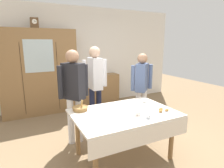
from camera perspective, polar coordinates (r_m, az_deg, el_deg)
ground_plane at (r=3.32m, az=1.64°, el=-19.32°), size 12.00×12.00×0.00m
back_wall at (r=5.32m, az=-12.03°, el=7.93°), size 6.40×0.10×2.70m
dining_table at (r=2.84m, az=3.99°, el=-10.65°), size 1.51×1.04×0.73m
wall_cabinet at (r=4.91m, az=-21.18°, el=3.29°), size 1.77×0.46×2.07m
mantel_clock at (r=4.87m, az=-22.56°, el=16.78°), size 0.18×0.11×0.24m
bookshelf_low at (r=5.46m, az=-3.84°, el=-1.57°), size 1.12×0.35×0.85m
book_stack at (r=5.36m, az=-3.91°, el=3.43°), size 0.17×0.23×0.12m
tea_cup_front_edge at (r=2.71m, az=7.83°, el=-8.93°), size 0.13×0.13×0.06m
tea_cup_near_left at (r=3.29m, az=9.68°, el=-5.13°), size 0.13×0.13×0.06m
tea_cup_mid_right at (r=2.64m, az=10.90°, el=-9.67°), size 0.13×0.13×0.06m
bread_basket at (r=2.92m, az=-9.65°, el=-7.26°), size 0.24×0.24×0.16m
pastry_plate at (r=2.93m, az=15.21°, el=-7.97°), size 0.28×0.28×0.05m
spoon_far_left at (r=3.13m, az=1.16°, el=-6.36°), size 0.12×0.02×0.01m
spoon_mid_left at (r=2.85m, az=-4.38°, el=-8.30°), size 0.12×0.02×0.01m
spoon_near_left at (r=2.42m, az=2.70°, el=-12.22°), size 0.12×0.02×0.01m
person_behind_table_right at (r=3.79m, az=-5.17°, el=1.42°), size 0.52×0.36×1.68m
person_near_right_end at (r=3.94m, az=9.01°, el=0.31°), size 0.52×0.39×1.54m
person_by_cabinet at (r=3.23m, az=-11.59°, el=-1.22°), size 0.52×0.41×1.64m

